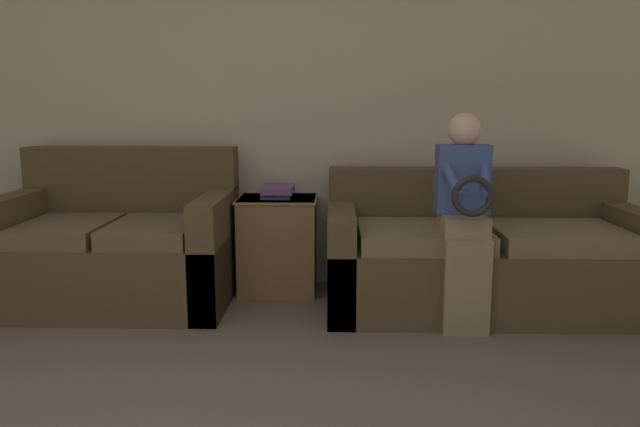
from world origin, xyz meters
TOP-DOWN VIEW (x-y plane):
  - wall_back at (0.00, 3.30)m, footprint 7.44×0.06m
  - couch_main at (1.51, 2.74)m, footprint 1.91×0.91m
  - couch_side at (-0.76, 2.78)m, footprint 1.40×0.92m
  - child_left_seated at (1.31, 2.37)m, footprint 0.30×0.38m
  - side_shelf at (0.22, 3.02)m, footprint 0.52×0.45m
  - book_stack at (0.22, 3.03)m, footprint 0.20×0.29m

SIDE VIEW (x-z plane):
  - couch_main at x=1.51m, z-range -0.11..0.72m
  - side_shelf at x=0.22m, z-range 0.01..0.65m
  - couch_side at x=-0.76m, z-range -0.15..0.82m
  - child_left_seated at x=1.31m, z-range 0.07..1.26m
  - book_stack at x=0.22m, z-range 0.64..0.72m
  - wall_back at x=0.00m, z-range 0.00..2.55m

